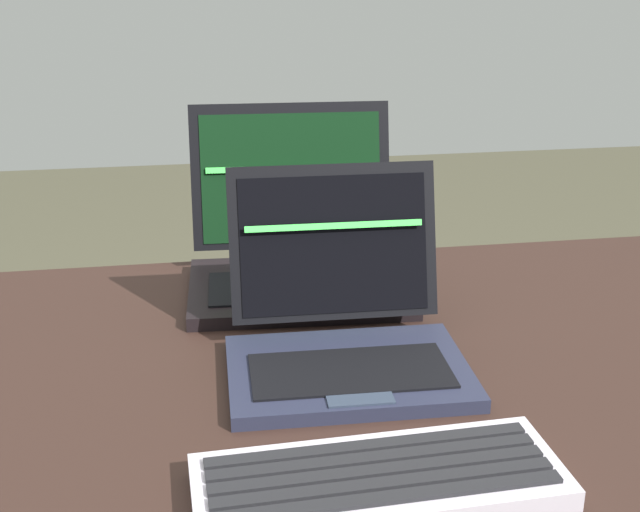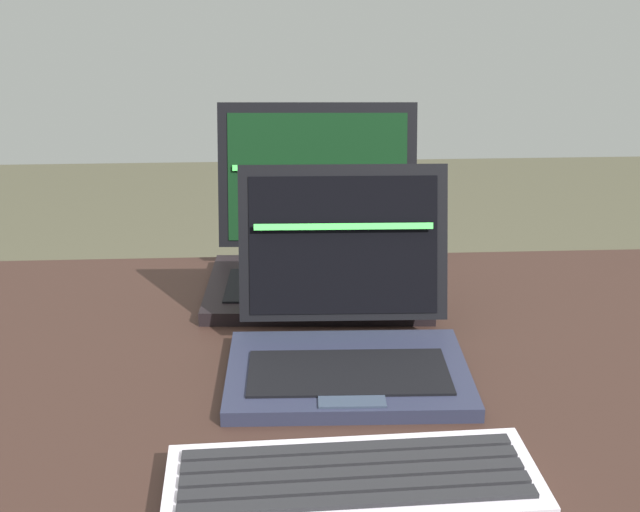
% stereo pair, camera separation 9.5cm
% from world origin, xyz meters
% --- Properties ---
extents(desk, '(1.59, 0.75, 0.76)m').
position_xyz_m(desk, '(0.00, 0.00, 0.66)').
color(desk, black).
rests_on(desk, ground).
extents(laptop_front, '(0.29, 0.26, 0.22)m').
position_xyz_m(laptop_front, '(0.05, -0.01, 0.80)').
color(laptop_front, '#212438').
rests_on(laptop_front, desk).
extents(laptop_rear, '(0.33, 0.29, 0.25)m').
position_xyz_m(laptop_rear, '(0.03, 0.26, 0.81)').
color(laptop_rear, black).
rests_on(laptop_rear, desk).
extents(external_keyboard, '(0.35, 0.14, 0.03)m').
position_xyz_m(external_keyboard, '(0.03, -0.27, 0.77)').
color(external_keyboard, '#BDB4C1').
rests_on(external_keyboard, desk).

